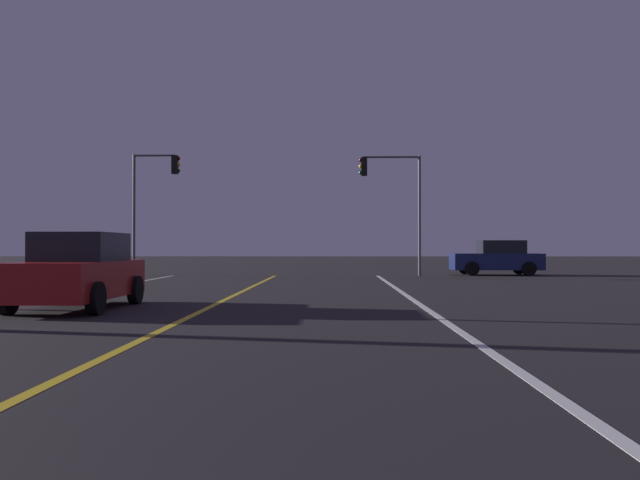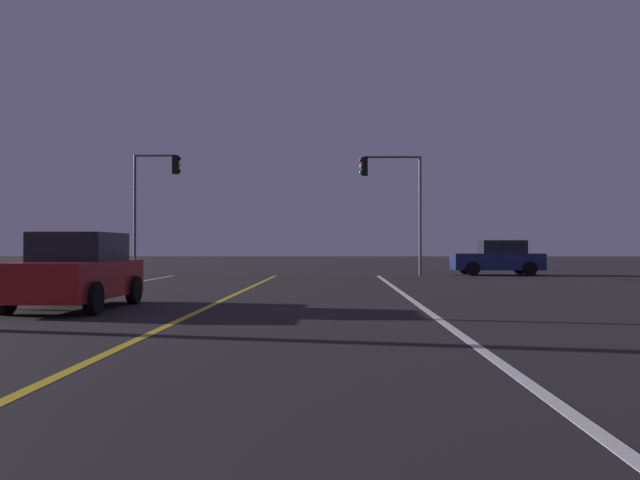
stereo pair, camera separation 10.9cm
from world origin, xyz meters
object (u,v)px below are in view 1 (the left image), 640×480
object	(u,v)px
car_crossing_side	(497,258)
car_oncoming	(78,272)
traffic_light_near_right	(391,187)
traffic_light_near_left	(155,187)

from	to	relation	value
car_crossing_side	car_oncoming	bearing A→B (deg)	53.26
car_crossing_side	traffic_light_near_right	world-z (taller)	traffic_light_near_right
traffic_light_near_right	traffic_light_near_left	size ratio (longest dim) A/B	0.98
traffic_light_near_right	traffic_light_near_left	bearing A→B (deg)	0.00
car_crossing_side	traffic_light_near_right	distance (m)	6.29
traffic_light_near_right	car_oncoming	bearing A→B (deg)	64.52
car_crossing_side	car_oncoming	world-z (taller)	same
car_oncoming	traffic_light_near_left	distance (m)	18.30
car_crossing_side	traffic_light_near_right	bearing A→B (deg)	6.53
car_oncoming	traffic_light_near_right	world-z (taller)	traffic_light_near_right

